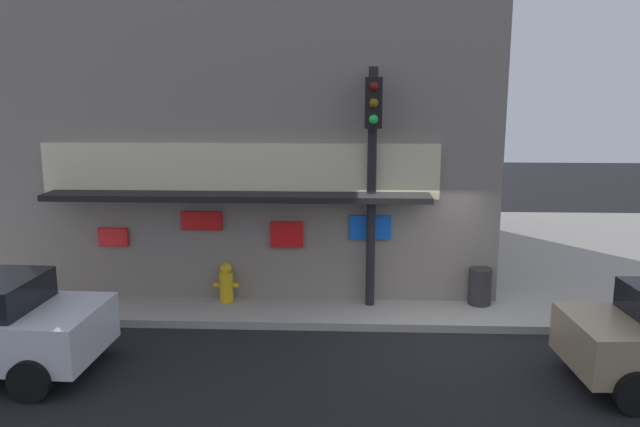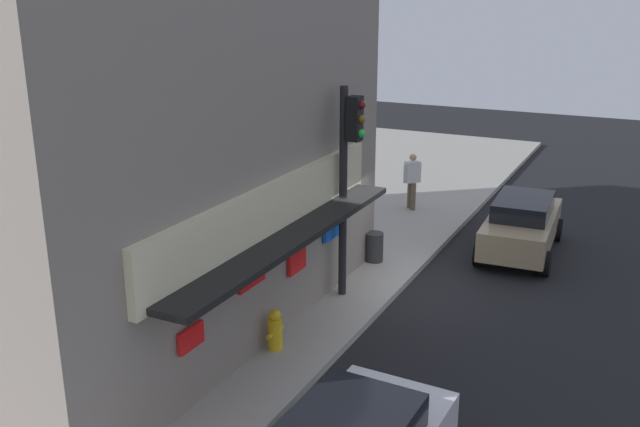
# 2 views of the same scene
# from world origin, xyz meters

# --- Properties ---
(ground_plane) EXTENTS (55.21, 55.21, 0.00)m
(ground_plane) POSITION_xyz_m (0.00, 0.00, 0.00)
(ground_plane) COLOR black
(sidewalk) EXTENTS (36.81, 11.00, 0.15)m
(sidewalk) POSITION_xyz_m (0.00, 5.50, 0.08)
(sidewalk) COLOR #A39E93
(sidewalk) RESTS_ON ground_plane
(corner_building) EXTENTS (10.56, 9.63, 7.33)m
(corner_building) POSITION_xyz_m (-3.63, 5.76, 3.81)
(corner_building) COLOR gray
(corner_building) RESTS_ON sidewalk
(traffic_light) EXTENTS (0.32, 0.58, 4.75)m
(traffic_light) POSITION_xyz_m (-0.98, 0.98, 3.21)
(traffic_light) COLOR black
(traffic_light) RESTS_ON sidewalk
(fire_hydrant) EXTENTS (0.52, 0.28, 0.83)m
(fire_hydrant) POSITION_xyz_m (-3.94, 1.16, 0.55)
(fire_hydrant) COLOR gold
(fire_hydrant) RESTS_ON sidewalk
(trash_can) EXTENTS (0.46, 0.46, 0.75)m
(trash_can) POSITION_xyz_m (1.27, 1.22, 0.53)
(trash_can) COLOR #2D2D2D
(trash_can) RESTS_ON sidewalk
(potted_plant_by_doorway) EXTENTS (0.59, 0.59, 0.99)m
(potted_plant_by_doorway) POSITION_xyz_m (-4.75, 2.88, 0.73)
(potted_plant_by_doorway) COLOR brown
(potted_plant_by_doorway) RESTS_ON sidewalk
(potted_plant_by_window) EXTENTS (0.62, 0.62, 1.02)m
(potted_plant_by_window) POSITION_xyz_m (-2.61, 2.11, 0.73)
(potted_plant_by_window) COLOR #59595B
(potted_plant_by_window) RESTS_ON sidewalk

